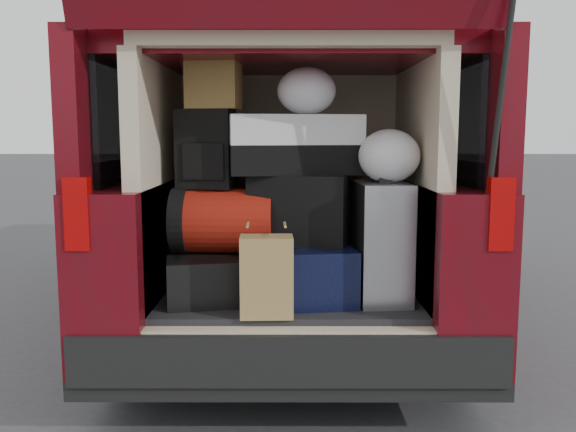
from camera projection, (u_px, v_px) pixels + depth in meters
The scene contains 14 objects.
ground at pixel (289, 414), 2.94m from camera, with size 80.00×80.00×0.00m, color #38383A.
minivan at pixel (289, 191), 4.66m from camera, with size 1.90×5.35×2.77m.
load_floor at pixel (289, 340), 3.18m from camera, with size 1.24×1.05×0.55m, color black.
black_hardshell at pixel (208, 274), 3.00m from camera, with size 0.39×0.54×0.22m, color black.
navy_hardshell at pixel (296, 269), 2.99m from camera, with size 0.50×0.61×0.27m, color black.
silver_roller at pixel (381, 242), 2.90m from camera, with size 0.24×0.38×0.57m, color silver.
kraft_bag at pixel (267, 276), 2.65m from camera, with size 0.23×0.15×0.35m, color #A9844C.
red_duffel at pixel (223, 221), 2.97m from camera, with size 0.48×0.31×0.31m, color #9A190E.
black_soft_case at pixel (299, 209), 2.97m from camera, with size 0.46×0.28×0.33m, color black.
backpack at pixel (206, 149), 2.95m from camera, with size 0.27×0.16×0.38m, color black.
twotone_duffel at pixel (294, 145), 2.98m from camera, with size 0.64×0.33×0.29m, color white.
grocery_sack_lower at pixel (214, 86), 2.92m from camera, with size 0.24×0.20×0.22m, color olive.
plastic_bag_center at pixel (307, 91), 2.90m from camera, with size 0.28×0.26×0.22m, color silver.
plastic_bag_right at pixel (389, 156), 2.83m from camera, with size 0.29×0.27×0.25m, color silver.
Camera 1 is at (0.00, -2.79, 1.34)m, focal length 38.00 mm.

